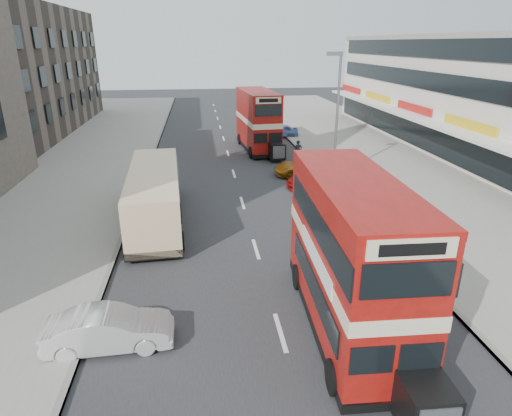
{
  "coord_description": "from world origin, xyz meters",
  "views": [
    {
      "loc": [
        -2.26,
        -9.26,
        8.65
      ],
      "look_at": [
        -0.29,
        5.73,
        2.85
      ],
      "focal_mm": 30.36,
      "sensor_mm": 36.0,
      "label": 1
    }
  ],
  "objects_px": {
    "car_right_b": "(305,167)",
    "bus_second": "(258,120)",
    "car_left_front": "(109,329)",
    "cyclist": "(298,158)",
    "pedestrian_near": "(364,174)",
    "coach": "(155,194)",
    "car_right_a": "(318,179)",
    "street_lamp": "(336,107)",
    "car_right_c": "(280,131)",
    "bus_main": "(352,257)"
  },
  "relations": [
    {
      "from": "car_right_b",
      "to": "bus_second",
      "type": "bearing_deg",
      "value": -167.06
    },
    {
      "from": "car_left_front",
      "to": "cyclist",
      "type": "xyz_separation_m",
      "value": [
        10.11,
        19.35,
        0.03
      ]
    },
    {
      "from": "car_right_b",
      "to": "pedestrian_near",
      "type": "xyz_separation_m",
      "value": [
        2.83,
        -3.73,
        0.47
      ]
    },
    {
      "from": "bus_second",
      "to": "car_left_front",
      "type": "distance_m",
      "value": 26.26
    },
    {
      "from": "cyclist",
      "to": "car_left_front",
      "type": "bearing_deg",
      "value": -110.56
    },
    {
      "from": "coach",
      "to": "car_right_b",
      "type": "relative_size",
      "value": 2.26
    },
    {
      "from": "bus_second",
      "to": "car_right_a",
      "type": "relative_size",
      "value": 2.16
    },
    {
      "from": "street_lamp",
      "to": "cyclist",
      "type": "height_order",
      "value": "street_lamp"
    },
    {
      "from": "car_right_a",
      "to": "cyclist",
      "type": "distance_m",
      "value": 5.26
    },
    {
      "from": "bus_second",
      "to": "street_lamp",
      "type": "bearing_deg",
      "value": 108.68
    },
    {
      "from": "car_right_c",
      "to": "cyclist",
      "type": "distance_m",
      "value": 10.54
    },
    {
      "from": "cyclist",
      "to": "car_right_b",
      "type": "bearing_deg",
      "value": -84.12
    },
    {
      "from": "car_right_b",
      "to": "car_right_a",
      "type": "bearing_deg",
      "value": 1.11
    },
    {
      "from": "car_right_a",
      "to": "car_left_front",
      "type": "bearing_deg",
      "value": -32.99
    },
    {
      "from": "coach",
      "to": "cyclist",
      "type": "bearing_deg",
      "value": 41.36
    },
    {
      "from": "bus_second",
      "to": "car_right_c",
      "type": "distance_m",
      "value": 5.94
    },
    {
      "from": "bus_main",
      "to": "coach",
      "type": "distance_m",
      "value": 12.01
    },
    {
      "from": "street_lamp",
      "to": "car_left_front",
      "type": "xyz_separation_m",
      "value": [
        -11.74,
        -16.0,
        -4.17
      ]
    },
    {
      "from": "bus_second",
      "to": "cyclist",
      "type": "height_order",
      "value": "bus_second"
    },
    {
      "from": "car_left_front",
      "to": "car_right_c",
      "type": "xyz_separation_m",
      "value": [
        10.66,
        29.88,
        -0.01
      ]
    },
    {
      "from": "car_left_front",
      "to": "bus_second",
      "type": "bearing_deg",
      "value": -19.13
    },
    {
      "from": "bus_second",
      "to": "car_right_a",
      "type": "distance_m",
      "value": 11.31
    },
    {
      "from": "bus_second",
      "to": "pedestrian_near",
      "type": "relative_size",
      "value": 4.8
    },
    {
      "from": "bus_second",
      "to": "bus_main",
      "type": "bearing_deg",
      "value": 84.32
    },
    {
      "from": "bus_main",
      "to": "bus_second",
      "type": "relative_size",
      "value": 1.01
    },
    {
      "from": "street_lamp",
      "to": "car_right_a",
      "type": "xyz_separation_m",
      "value": [
        -1.49,
        -1.91,
        -4.2
      ]
    },
    {
      "from": "car_right_b",
      "to": "pedestrian_near",
      "type": "bearing_deg",
      "value": 34.83
    },
    {
      "from": "car_right_a",
      "to": "car_right_b",
      "type": "bearing_deg",
      "value": -173.48
    },
    {
      "from": "bus_second",
      "to": "car_right_c",
      "type": "relative_size",
      "value": 2.43
    },
    {
      "from": "car_right_c",
      "to": "car_right_a",
      "type": "bearing_deg",
      "value": -0.38
    },
    {
      "from": "bus_main",
      "to": "car_right_a",
      "type": "distance_m",
      "value": 14.43
    },
    {
      "from": "car_right_b",
      "to": "cyclist",
      "type": "relative_size",
      "value": 2.2
    },
    {
      "from": "bus_main",
      "to": "bus_second",
      "type": "distance_m",
      "value": 24.91
    },
    {
      "from": "pedestrian_near",
      "to": "car_right_b",
      "type": "bearing_deg",
      "value": -77.88
    },
    {
      "from": "street_lamp",
      "to": "bus_main",
      "type": "height_order",
      "value": "street_lamp"
    },
    {
      "from": "bus_main",
      "to": "car_right_b",
      "type": "height_order",
      "value": "bus_main"
    },
    {
      "from": "car_right_a",
      "to": "car_right_c",
      "type": "height_order",
      "value": "car_right_c"
    },
    {
      "from": "street_lamp",
      "to": "car_right_a",
      "type": "relative_size",
      "value": 2.01
    },
    {
      "from": "car_left_front",
      "to": "pedestrian_near",
      "type": "height_order",
      "value": "pedestrian_near"
    },
    {
      "from": "bus_second",
      "to": "car_right_b",
      "type": "relative_size",
      "value": 2.05
    },
    {
      "from": "car_right_c",
      "to": "car_right_b",
      "type": "bearing_deg",
      "value": -1.5
    },
    {
      "from": "car_right_a",
      "to": "bus_main",
      "type": "bearing_deg",
      "value": -8.47
    },
    {
      "from": "car_right_a",
      "to": "bus_second",
      "type": "bearing_deg",
      "value": -164.73
    },
    {
      "from": "street_lamp",
      "to": "cyclist",
      "type": "xyz_separation_m",
      "value": [
        -1.62,
        3.35,
        -4.13
      ]
    },
    {
      "from": "car_left_front",
      "to": "cyclist",
      "type": "height_order",
      "value": "cyclist"
    },
    {
      "from": "coach",
      "to": "car_left_front",
      "type": "relative_size",
      "value": 2.56
    },
    {
      "from": "bus_second",
      "to": "car_left_front",
      "type": "xyz_separation_m",
      "value": [
        -7.88,
        -24.98,
        -1.89
      ]
    },
    {
      "from": "bus_second",
      "to": "pedestrian_near",
      "type": "distance_m",
      "value": 12.82
    },
    {
      "from": "bus_main",
      "to": "coach",
      "type": "height_order",
      "value": "bus_main"
    },
    {
      "from": "street_lamp",
      "to": "car_left_front",
      "type": "distance_m",
      "value": 20.27
    }
  ]
}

